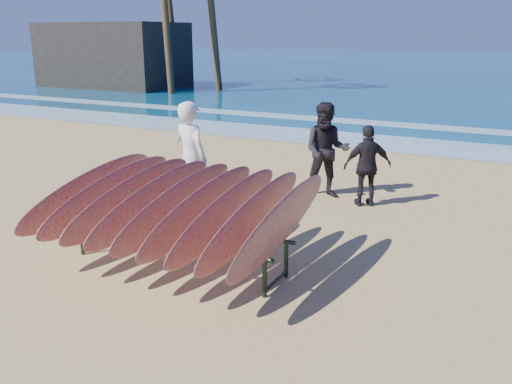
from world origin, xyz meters
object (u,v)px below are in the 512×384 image
at_px(person_dark_a, 326,151).
at_px(person_dark_b, 367,166).
at_px(person_white, 191,159).
at_px(building, 113,55).
at_px(surfboard_rack, 177,206).

distance_m(person_dark_a, person_dark_b, 0.91).
relative_size(person_white, person_dark_a, 1.08).
distance_m(person_white, person_dark_a, 2.70).
relative_size(person_dark_b, building, 0.18).
bearing_deg(person_dark_a, person_white, -148.53).
relative_size(surfboard_rack, person_white, 1.60).
xyz_separation_m(surfboard_rack, person_dark_a, (0.64, 4.06, 0.06)).
xyz_separation_m(person_white, person_dark_a, (1.75, 2.05, -0.07)).
bearing_deg(building, person_dark_b, -38.45).
bearing_deg(building, person_white, -45.47).
bearing_deg(person_dark_a, building, 122.65).
bearing_deg(building, surfboard_rack, -46.73).
xyz_separation_m(person_white, building, (-17.80, 18.09, 0.86)).
bearing_deg(building, person_dark_a, -39.36).
xyz_separation_m(person_dark_b, building, (-20.43, 16.22, 1.10)).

